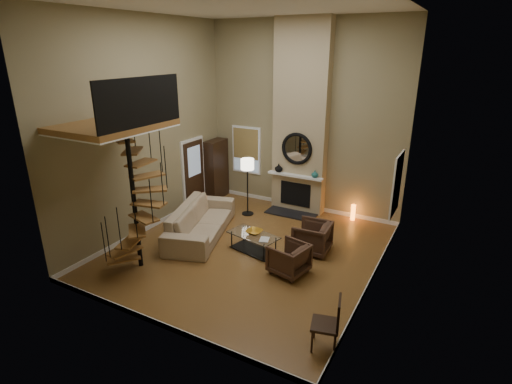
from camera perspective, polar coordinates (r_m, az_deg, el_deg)
The scene contains 33 objects.
ground at distance 9.95m, azimuth -1.12°, elevation -8.32°, with size 6.00×6.50×0.01m, color olive.
back_wall at distance 11.86m, azimuth 6.74°, elevation 10.31°, with size 6.00×0.02×5.50m, color #8C805A.
front_wall at distance 6.47m, azimuth -15.73°, elevation 1.57°, with size 6.00×0.02×5.50m, color #8C805A.
left_wall at distance 10.77m, azimuth -15.39°, elevation 8.77°, with size 0.02×6.50×5.50m, color #8C805A.
right_wall at distance 7.96m, azimuth 17.90°, elevation 4.74°, with size 0.02×6.50×5.50m, color #8C805A.
ceiling at distance 8.80m, azimuth -1.38°, elevation 25.08°, with size 6.00×6.50×0.01m, color silver.
baseboard_back at distance 12.58m, azimuth 6.23°, elevation -1.87°, with size 6.00×0.02×0.12m, color white.
baseboard_front at distance 7.73m, azimuth -13.74°, elevation -17.70°, with size 6.00×0.02×0.12m, color white.
baseboard_left at distance 11.56m, azimuth -14.14°, elevation -4.41°, with size 0.02×6.50×0.12m, color white.
baseboard_right at distance 9.01m, azimuth 16.01°, elevation -11.97°, with size 0.02×6.50×0.12m, color white.
chimney_breast at distance 11.68m, azimuth 6.38°, elevation 10.18°, with size 1.60×0.38×5.50m, color tan.
hearth at distance 12.02m, azimuth 4.98°, elevation -3.09°, with size 1.50×0.60×0.04m, color black.
firebox at distance 12.07m, azimuth 5.62°, elevation -0.30°, with size 0.95×0.02×0.72m, color black.
mantel at distance 11.81m, azimuth 5.56°, elevation 2.32°, with size 1.70×0.18×0.06m, color white.
mirror_frame at distance 11.65m, azimuth 5.81°, elevation 6.15°, with size 0.94×0.94×0.10m, color black.
mirror_disc at distance 11.65m, azimuth 5.83°, elevation 6.16°, with size 0.80×0.80×0.01m, color white.
vase_left at distance 12.01m, azimuth 3.25°, elevation 3.46°, with size 0.24×0.24×0.25m, color black.
vase_right at distance 11.59m, azimuth 8.38°, elevation 2.56°, with size 0.20×0.20×0.21m, color #195957.
window_back at distance 12.88m, azimuth -1.39°, elevation 6.08°, with size 1.02×0.06×1.52m.
window_right at distance 10.17m, azimuth 19.39°, elevation 1.16°, with size 0.06×1.02×1.52m.
entry_door at distance 12.47m, azimuth -8.87°, elevation 2.64°, with size 0.10×1.05×2.16m.
loft at distance 8.77m, azimuth -19.21°, elevation 9.19°, with size 1.70×2.20×1.09m.
spiral_stair at distance 8.95m, azimuth -16.98°, elevation -0.03°, with size 1.47×1.47×4.06m.
hutch at distance 13.15m, azimuth -5.68°, elevation 3.25°, with size 0.41×0.86×1.93m, color black.
sofa at distance 10.68m, azimuth -7.88°, elevation -4.07°, with size 2.89×1.13×0.84m, color tan.
armchair_near at distance 9.86m, azimuth 8.44°, elevation -6.49°, with size 0.82×0.84×0.77m, color #472E21.
armchair_far at distance 8.86m, azimuth 5.07°, elevation -9.56°, with size 0.74×0.77×0.70m, color #472E21.
coffee_table at distance 9.78m, azimuth -0.38°, elevation -6.94°, with size 1.35×0.88×0.46m.
bowl at distance 9.72m, azimuth -0.24°, elevation -5.70°, with size 0.38×0.38×0.09m, color #C38922.
book at distance 9.43m, azimuth 1.04°, elevation -6.80°, with size 0.22×0.29×0.03m, color gray.
floor_lamp at distance 11.52m, azimuth -1.24°, elevation 3.34°, with size 0.38×0.38×1.70m.
accent_lamp at distance 11.81m, azimuth 13.65°, elevation -2.83°, with size 0.13×0.13×0.46m, color orange.
side_chair at distance 6.92m, azimuth 10.58°, elevation -17.63°, with size 0.54×0.54×0.96m.
Camera 1 is at (4.38, -7.59, 4.71)m, focal length 28.10 mm.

